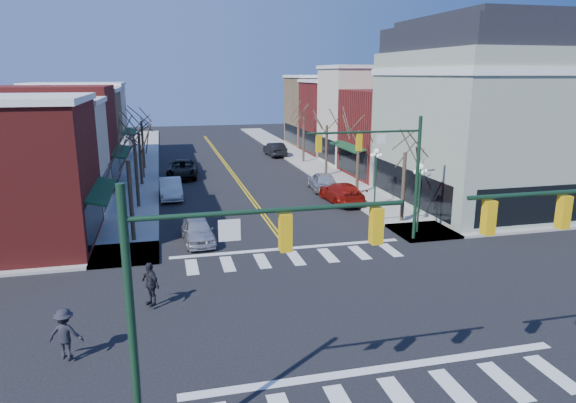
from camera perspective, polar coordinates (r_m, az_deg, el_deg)
ground at (r=21.73m, az=5.09°, el=-11.80°), size 160.00×160.00×0.00m
sidewalk_left at (r=39.66m, az=-16.68°, el=-0.27°), size 3.50×70.00×0.15m
sidewalk_right at (r=42.43m, az=7.60°, el=1.11°), size 3.50×70.00×0.15m
bldg_left_stucco_a at (r=39.44m, az=-26.94°, el=4.18°), size 10.00×7.00×7.50m
bldg_left_brick_b at (r=47.14m, az=-24.91°, el=6.38°), size 10.00×9.00×8.50m
bldg_left_tan at (r=55.25m, az=-23.32°, el=7.10°), size 10.00×7.50×7.80m
bldg_left_stucco_b at (r=62.86m, az=-22.24°, el=8.08°), size 10.00×8.00×8.20m
bldg_right_brick_a at (r=49.69m, az=12.65°, el=7.36°), size 10.00×8.50×8.00m
bldg_right_stucco at (r=56.61m, az=9.21°, el=9.31°), size 10.00×7.00×10.00m
bldg_right_brick_b at (r=63.62m, az=6.53°, el=9.21°), size 10.00×8.00×8.50m
bldg_right_tan at (r=71.14m, az=4.29°, el=9.96°), size 10.00×8.00×9.00m
victorian_corner at (r=40.29m, az=21.29°, el=9.09°), size 12.25×14.25×13.30m
traffic_mast_near_left at (r=12.08m, az=-8.36°, el=-9.19°), size 6.60×0.28×7.20m
traffic_mast_far_right at (r=28.93m, az=11.00°, el=4.32°), size 6.60×0.28×7.20m
lamppost_corner at (r=31.39m, az=14.43°, el=1.64°), size 0.36×0.36×4.33m
lamppost_midblock at (r=37.12m, az=9.74°, el=3.74°), size 0.36×0.36×4.33m
tree_left_a at (r=30.37m, az=-17.04°, el=-0.08°), size 0.24×0.24×4.76m
tree_left_b at (r=38.16m, az=-16.48°, el=2.96°), size 0.24×0.24×5.04m
tree_left_c at (r=46.08m, az=-16.07°, el=4.49°), size 0.24×0.24×4.55m
tree_left_d at (r=53.96m, az=-15.82°, el=6.02°), size 0.24×0.24×4.90m
tree_right_a at (r=33.78m, az=12.69°, el=1.46°), size 0.24×0.24×4.62m
tree_right_b at (r=40.90m, az=7.76°, el=4.22°), size 0.24×0.24×5.18m
tree_right_c at (r=48.36m, az=4.28°, el=5.59°), size 0.24×0.24×4.83m
tree_right_d at (r=55.94m, az=1.74°, el=6.83°), size 0.24×0.24×4.97m
car_left_near at (r=29.91m, az=-10.00°, el=-3.19°), size 1.93×4.27×1.42m
car_left_mid at (r=40.95m, az=-12.91°, el=1.42°), size 1.76×4.76×1.56m
car_left_far at (r=49.03m, az=-11.65°, el=3.56°), size 3.16×6.02×1.62m
car_right_near at (r=38.73m, az=5.99°, el=0.97°), size 2.39×5.38×1.53m
car_right_mid at (r=42.63m, az=3.83°, el=2.26°), size 2.24×4.82×1.60m
car_right_far at (r=60.88m, az=-1.46°, el=5.82°), size 2.00×4.97×1.60m
pedestrian_dark_a at (r=22.04m, az=-15.05°, el=-8.81°), size 0.99×1.15×1.85m
pedestrian_dark_b at (r=19.14m, az=-23.52°, el=-13.30°), size 1.25×0.89×1.76m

